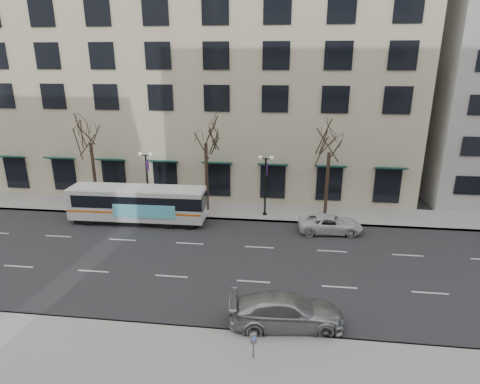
% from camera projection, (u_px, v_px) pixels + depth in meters
% --- Properties ---
extents(ground, '(160.00, 160.00, 0.00)m').
position_uv_depth(ground, '(181.00, 259.00, 26.47)').
color(ground, black).
rests_on(ground, ground).
extents(sidewalk_far, '(80.00, 4.00, 0.15)m').
position_uv_depth(sidewalk_far, '(265.00, 212.00, 34.35)').
color(sidewalk_far, gray).
rests_on(sidewalk_far, ground).
extents(building_hotel, '(40.00, 20.00, 24.00)m').
position_uv_depth(building_hotel, '(209.00, 64.00, 42.71)').
color(building_hotel, '#BAAF8E').
rests_on(building_hotel, ground).
extents(tree_far_left, '(3.60, 3.60, 8.34)m').
position_uv_depth(tree_far_left, '(89.00, 132.00, 33.81)').
color(tree_far_left, black).
rests_on(tree_far_left, ground).
extents(tree_far_mid, '(3.60, 3.60, 8.55)m').
position_uv_depth(tree_far_mid, '(205.00, 132.00, 32.59)').
color(tree_far_mid, black).
rests_on(tree_far_mid, ground).
extents(tree_far_right, '(3.60, 3.60, 8.06)m').
position_uv_depth(tree_far_right, '(330.00, 141.00, 31.59)').
color(tree_far_right, black).
rests_on(tree_far_right, ground).
extents(lamp_post_left, '(1.22, 0.45, 5.21)m').
position_uv_depth(lamp_post_left, '(147.00, 178.00, 33.85)').
color(lamp_post_left, black).
rests_on(lamp_post_left, ground).
extents(lamp_post_right, '(1.22, 0.45, 5.21)m').
position_uv_depth(lamp_post_right, '(265.00, 183.00, 32.69)').
color(lamp_post_right, black).
rests_on(lamp_post_right, ground).
extents(city_bus, '(10.89, 2.59, 2.94)m').
position_uv_depth(city_bus, '(138.00, 203.00, 31.92)').
color(city_bus, silver).
rests_on(city_bus, ground).
extents(silver_car, '(5.81, 2.88, 1.62)m').
position_uv_depth(silver_car, '(287.00, 311.00, 19.57)').
color(silver_car, '#9FA2A6').
rests_on(silver_car, ground).
extents(white_pickup, '(4.93, 2.55, 1.33)m').
position_uv_depth(white_pickup, '(330.00, 224.00, 30.33)').
color(white_pickup, silver).
rests_on(white_pickup, ground).
extents(pay_station, '(0.30, 0.24, 1.21)m').
position_uv_depth(pay_station, '(253.00, 341.00, 17.21)').
color(pay_station, slate).
rests_on(pay_station, sidewalk_near).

